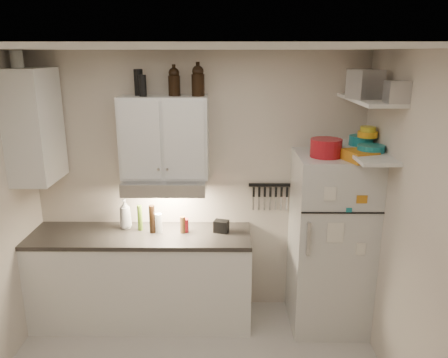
{
  "coord_description": "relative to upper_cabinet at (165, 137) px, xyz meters",
  "views": [
    {
      "loc": [
        0.27,
        -2.63,
        2.57
      ],
      "look_at": [
        0.25,
        0.9,
        1.55
      ],
      "focal_mm": 35.0,
      "sensor_mm": 36.0,
      "label": 1
    }
  ],
  "objects": [
    {
      "name": "ceiling",
      "position": [
        0.3,
        -1.33,
        0.78
      ],
      "size": [
        3.2,
        3.0,
        0.02
      ],
      "primitive_type": "cube",
      "color": "white",
      "rests_on": "ground"
    },
    {
      "name": "back_wall",
      "position": [
        0.3,
        0.18,
        -0.53
      ],
      "size": [
        3.2,
        0.02,
        2.6
      ],
      "primitive_type": "cube",
      "color": "beige",
      "rests_on": "ground"
    },
    {
      "name": "right_wall",
      "position": [
        1.91,
        -1.33,
        -0.53
      ],
      "size": [
        0.02,
        3.0,
        2.6
      ],
      "primitive_type": "cube",
      "color": "beige",
      "rests_on": "ground"
    },
    {
      "name": "base_cabinet",
      "position": [
        -0.25,
        -0.14,
        -1.39
      ],
      "size": [
        2.1,
        0.6,
        0.88
      ],
      "primitive_type": "cube",
      "color": "silver",
      "rests_on": "floor"
    },
    {
      "name": "countertop",
      "position": [
        -0.25,
        -0.14,
        -0.93
      ],
      "size": [
        2.1,
        0.62,
        0.04
      ],
      "primitive_type": "cube",
      "color": "#2C2926",
      "rests_on": "base_cabinet"
    },
    {
      "name": "upper_cabinet",
      "position": [
        0.0,
        0.0,
        0.0
      ],
      "size": [
        0.8,
        0.33,
        0.75
      ],
      "primitive_type": "cube",
      "color": "silver",
      "rests_on": "back_wall"
    },
    {
      "name": "side_cabinet",
      "position": [
        -1.14,
        -0.14,
        0.12
      ],
      "size": [
        0.33,
        0.55,
        1.0
      ],
      "primitive_type": "cube",
      "color": "silver",
      "rests_on": "left_wall"
    },
    {
      "name": "range_hood",
      "position": [
        0.0,
        -0.06,
        -0.44
      ],
      "size": [
        0.76,
        0.46,
        0.12
      ],
      "primitive_type": "cube",
      "color": "silver",
      "rests_on": "back_wall"
    },
    {
      "name": "fridge",
      "position": [
        1.55,
        -0.18,
        -0.98
      ],
      "size": [
        0.7,
        0.68,
        1.7
      ],
      "primitive_type": "cube",
      "color": "silver",
      "rests_on": "floor"
    },
    {
      "name": "shelf_hi",
      "position": [
        1.75,
        -0.31,
        0.38
      ],
      "size": [
        0.3,
        0.95,
        0.03
      ],
      "primitive_type": "cube",
      "color": "silver",
      "rests_on": "right_wall"
    },
    {
      "name": "shelf_lo",
      "position": [
        1.75,
        -0.31,
        -0.07
      ],
      "size": [
        0.3,
        0.95,
        0.03
      ],
      "primitive_type": "cube",
      "color": "silver",
      "rests_on": "right_wall"
    },
    {
      "name": "knife_strip",
      "position": [
        1.0,
        0.15,
        -0.51
      ],
      "size": [
        0.42,
        0.02,
        0.03
      ],
      "primitive_type": "cube",
      "color": "black",
      "rests_on": "back_wall"
    },
    {
      "name": "dutch_oven",
      "position": [
        1.43,
        -0.25,
        -0.05
      ],
      "size": [
        0.34,
        0.34,
        0.16
      ],
      "primitive_type": "cylinder",
      "rotation": [
        0.0,
        0.0,
        0.27
      ],
      "color": "maroon",
      "rests_on": "fridge"
    },
    {
      "name": "book_stack",
      "position": [
        1.68,
        -0.4,
        -0.08
      ],
      "size": [
        0.29,
        0.32,
        0.09
      ],
      "primitive_type": "cube",
      "rotation": [
        0.0,
        0.0,
        0.32
      ],
      "color": "#C17718",
      "rests_on": "fridge"
    },
    {
      "name": "spice_jar",
      "position": [
        1.6,
        -0.3,
        -0.08
      ],
      "size": [
        0.06,
        0.06,
        0.09
      ],
      "primitive_type": "cylinder",
      "rotation": [
        0.0,
        0.0,
        0.17
      ],
      "color": "silver",
      "rests_on": "fridge"
    },
    {
      "name": "stock_pot",
      "position": [
        1.8,
        0.06,
        0.5
      ],
      "size": [
        0.33,
        0.33,
        0.22
      ],
      "primitive_type": "cylinder",
      "rotation": [
        0.0,
        0.0,
        -0.07
      ],
      "color": "silver",
      "rests_on": "shelf_hi"
    },
    {
      "name": "tin_a",
      "position": [
        1.69,
        -0.37,
        0.5
      ],
      "size": [
        0.29,
        0.27,
        0.23
      ],
      "primitive_type": "cube",
      "rotation": [
        0.0,
        0.0,
        0.37
      ],
      "color": "#AAAAAD",
      "rests_on": "shelf_hi"
    },
    {
      "name": "tin_b",
      "position": [
        1.83,
        -0.7,
        0.47
      ],
      "size": [
        0.17,
        0.17,
        0.16
      ],
      "primitive_type": "cube",
      "rotation": [
        0.0,
        0.0,
        -0.03
      ],
      "color": "#AAAAAD",
      "rests_on": "shelf_hi"
    },
    {
      "name": "bowl_teal",
      "position": [
        1.78,
        -0.11,
        -0.01
      ],
      "size": [
        0.21,
        0.21,
        0.09
      ],
      "primitive_type": "cylinder",
      "color": "#177981",
      "rests_on": "shelf_lo"
    },
    {
      "name": "bowl_orange",
      "position": [
        1.81,
        -0.18,
        0.06
      ],
      "size": [
        0.17,
        0.17,
        0.05
      ],
      "primitive_type": "cylinder",
      "color": "#F5A517",
      "rests_on": "bowl_teal"
    },
    {
      "name": "bowl_yellow",
      "position": [
        1.81,
        -0.18,
        0.11
      ],
      "size": [
        0.13,
        0.13,
        0.04
      ],
      "primitive_type": "cylinder",
      "color": "gold",
      "rests_on": "bowl_orange"
    },
    {
      "name": "plates",
      "position": [
        1.78,
        -0.38,
        -0.02
      ],
      "size": [
        0.29,
        0.29,
        0.06
      ],
      "primitive_type": "cylinder",
      "rotation": [
        0.0,
        0.0,
        0.35
      ],
      "color": "#177981",
      "rests_on": "shelf_lo"
    },
    {
      "name": "growler_a",
      "position": [
        0.1,
        0.01,
        0.5
      ],
      "size": [
        0.14,
        0.14,
        0.26
      ],
      "primitive_type": null,
      "rotation": [
        0.0,
        0.0,
        -0.32
      ],
      "color": "black",
      "rests_on": "upper_cabinet"
    },
    {
      "name": "growler_b",
      "position": [
        0.32,
        -0.01,
        0.51
      ],
      "size": [
        0.12,
        0.12,
        0.28
      ],
      "primitive_type": null,
      "rotation": [
        0.0,
        0.0,
        0.06
      ],
      "color": "black",
      "rests_on": "upper_cabinet"
    },
    {
      "name": "thermos_a",
      "position": [
        -0.17,
        -0.05,
        0.47
      ],
      "size": [
        0.07,
        0.07,
        0.19
      ],
      "primitive_type": "cylinder",
      "rotation": [
        0.0,
        0.0,
        -0.0
      ],
      "color": "black",
      "rests_on": "upper_cabinet"
    },
    {
      "name": "thermos_b",
      "position": [
        -0.23,
        0.05,
        0.49
      ],
      "size": [
        0.11,
        0.11,
        0.23
      ],
      "primitive_type": "cylinder",
      "rotation": [
        0.0,
        0.0,
        -0.43
      ],
      "color": "black",
      "rests_on": "upper_cabinet"
    },
    {
      "name": "side_jar",
      "position": [
        -1.21,
        -0.15,
        0.7
      ],
      "size": [
        0.13,
        0.13,
        0.14
      ],
      "primitive_type": "cylinder",
      "rotation": [
        0.0,
        0.0,
        0.31
      ],
      "color": "silver",
      "rests_on": "side_cabinet"
    },
    {
      "name": "soap_bottle",
      "position": [
        -0.42,
        0.01,
        -0.74
      ],
      "size": [
        0.14,
        0.14,
        0.33
      ],
      "primitive_type": "imported",
      "rotation": [
        0.0,
        0.0,
        -0.08
      ],
      "color": "silver",
      "rests_on": "countertop"
    },
    {
      "name": "pepper_mill",
      "position": [
        0.15,
        -0.11,
        -0.82
      ],
      "size": [
        0.06,
        0.06,
        0.16
      ],
      "primitive_type": "cylinder",
      "rotation": [
        0.0,
        0.0,
        0.3
      ],
      "color": "brown",
      "rests_on": "countertop"
    },
    {
      "name": "oil_bottle",
      "position": [
        -0.26,
        -0.04,
        -0.78
      ],
      "size": [
        0.05,
        0.05,
        0.25
      ],
      "primitive_type": "cylinder",
      "rotation": [
        0.0,
        0.0,
        -0.14
      ],
      "color": "#4F721C",
      "rests_on": "countertop"
    },
    {
      "name": "vinegar_bottle",
      "position": [
        -0.13,
        -0.11,
        -0.77
      ],
      "size": [
        0.07,
        0.07,
        0.27
      ],
      "primitive_type": "cylinder",
      "rotation": [
        0.0,
        0.0,
        0.23
      ],
      "color": "black",
      "rests_on": "countertop"
    },
    {
      "name": "clear_bottle",
      "position": [
        -0.07,
        -0.11,
        -0.81
      ],
      "size": [
        0.08,
        0.08,
        0.19
      ],
      "primitive_type": "cylinder",
      "rotation": [
        0.0,
        0.0,
        0.35
      ],
      "color": "silver",
      "rests_on": "countertop"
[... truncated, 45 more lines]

